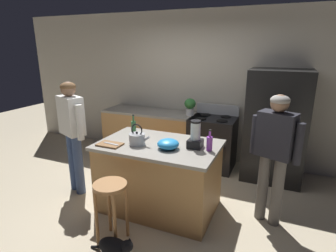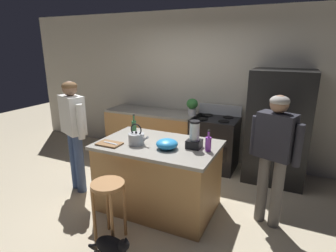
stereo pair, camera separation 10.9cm
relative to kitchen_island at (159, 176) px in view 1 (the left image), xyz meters
The scene contains 18 objects.
ground_plane 0.45m from the kitchen_island, ahead, with size 14.00×14.00×0.00m, color beige.
back_wall 2.15m from the kitchen_island, 90.00° to the left, with size 8.00×0.10×2.70m, color beige.
kitchen_island is the anchor object (origin of this frame).
back_counter_run 1.74m from the kitchen_island, 117.30° to the left, with size 2.00×0.64×0.90m.
refrigerator 2.04m from the kitchen_island, 48.73° to the left, with size 0.90×0.73×1.75m.
stove_range 1.56m from the kitchen_island, 78.15° to the left, with size 0.76×0.65×1.08m.
person_by_island_left 1.40m from the kitchen_island, behind, with size 0.58×0.36×1.62m.
person_by_sink_right 1.47m from the kitchen_island, 10.50° to the left, with size 0.59×0.34×1.58m.
bar_stool 0.83m from the kitchen_island, 103.57° to the right, with size 0.36×0.36×0.69m.
cat 1.06m from the kitchen_island, 91.27° to the right, with size 0.52×0.18×0.26m.
potted_plant 1.67m from the kitchen_island, 94.32° to the left, with size 0.20×0.20×0.30m.
blender_appliance 0.75m from the kitchen_island, ahead, with size 0.17×0.17×0.34m.
bottle_olive_oil 0.77m from the kitchen_island, 155.40° to the left, with size 0.07×0.07×0.28m.
bottle_soda 0.84m from the kitchen_island, ahead, with size 0.07×0.07×0.26m.
mixing_bowl 0.55m from the kitchen_island, 32.28° to the right, with size 0.26×0.26×0.12m, color #268CD8.
tea_kettle 0.59m from the kitchen_island, 149.54° to the right, with size 0.28×0.20×0.27m.
cutting_board 0.76m from the kitchen_island, 151.12° to the right, with size 0.30×0.20×0.02m, color brown.
chef_knife 0.75m from the kitchen_island, 150.18° to the right, with size 0.22×0.03×0.01m, color #B7BABF.
Camera 1 is at (1.39, -2.93, 2.08)m, focal length 29.24 mm.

